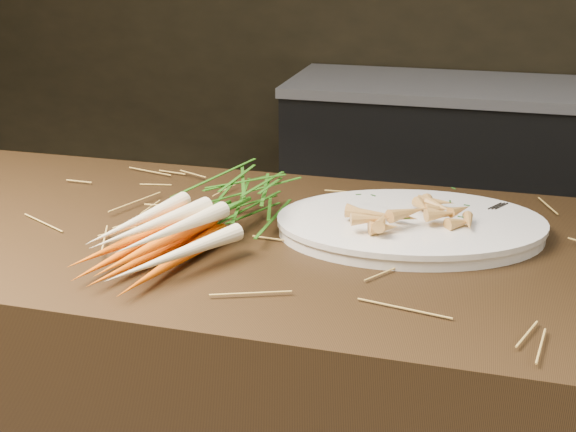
# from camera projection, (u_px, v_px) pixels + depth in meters

# --- Properties ---
(back_counter) EXTENTS (1.82, 0.62, 0.84)m
(back_counter) POSITION_uv_depth(u_px,v_px,m) (504.00, 185.00, 3.03)
(back_counter) COLOR black
(back_counter) RESTS_ON ground
(straw_bedding) EXTENTS (1.40, 0.60, 0.02)m
(straw_bedding) POSITION_uv_depth(u_px,v_px,m) (364.00, 240.00, 1.24)
(straw_bedding) COLOR #A88540
(straw_bedding) RESTS_ON main_counter
(root_veg_bunch) EXTENTS (0.29, 0.52, 0.09)m
(root_veg_bunch) POSITION_uv_depth(u_px,v_px,m) (207.00, 214.00, 1.25)
(root_veg_bunch) COLOR #D4460D
(root_veg_bunch) RESTS_ON main_counter
(serving_platter) EXTENTS (0.52, 0.41, 0.02)m
(serving_platter) POSITION_uv_depth(u_px,v_px,m) (411.00, 228.00, 1.28)
(serving_platter) COLOR white
(serving_platter) RESTS_ON main_counter
(roasted_veg_heap) EXTENTS (0.26, 0.21, 0.05)m
(roasted_veg_heap) POSITION_uv_depth(u_px,v_px,m) (412.00, 208.00, 1.26)
(roasted_veg_heap) COLOR olive
(roasted_veg_heap) RESTS_ON serving_platter
(serving_fork) EXTENTS (0.10, 0.16, 0.00)m
(serving_fork) POSITION_uv_depth(u_px,v_px,m) (509.00, 226.00, 1.25)
(serving_fork) COLOR silver
(serving_fork) RESTS_ON serving_platter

